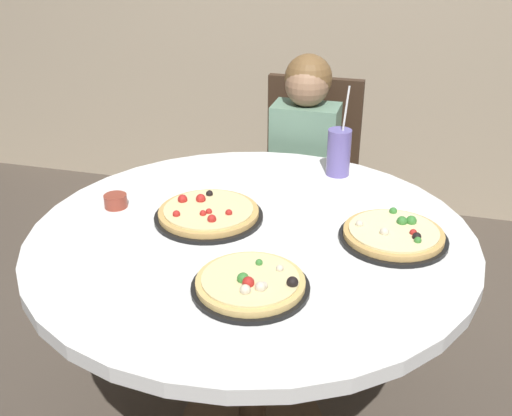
# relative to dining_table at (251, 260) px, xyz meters

# --- Properties ---
(dining_table) EXTENTS (1.26, 1.26, 0.75)m
(dining_table) POSITION_rel_dining_table_xyz_m (0.00, 0.00, 0.00)
(dining_table) COLOR white
(dining_table) RESTS_ON ground_plane
(chair_wooden) EXTENTS (0.40, 0.40, 0.95)m
(chair_wooden) POSITION_rel_dining_table_xyz_m (0.00, 0.90, -0.13)
(chair_wooden) COLOR #382619
(chair_wooden) RESTS_ON ground_plane
(diner_child) EXTENTS (0.26, 0.41, 1.08)m
(diner_child) POSITION_rel_dining_table_xyz_m (-0.00, 0.72, -0.17)
(diner_child) COLOR #3F4766
(diner_child) RESTS_ON ground_plane
(pizza_veggie) EXTENTS (0.29, 0.29, 0.05)m
(pizza_veggie) POSITION_rel_dining_table_xyz_m (0.08, -0.28, 0.11)
(pizza_veggie) COLOR black
(pizza_veggie) RESTS_ON dining_table
(pizza_cheese) EXTENTS (0.32, 0.32, 0.05)m
(pizza_cheese) POSITION_rel_dining_table_xyz_m (-0.14, 0.04, 0.11)
(pizza_cheese) COLOR black
(pizza_cheese) RESTS_ON dining_table
(pizza_pepperoni) EXTENTS (0.30, 0.30, 0.05)m
(pizza_pepperoni) POSITION_rel_dining_table_xyz_m (0.39, 0.05, 0.11)
(pizza_pepperoni) COLOR black
(pizza_pepperoni) RESTS_ON dining_table
(soda_cup) EXTENTS (0.08, 0.08, 0.31)m
(soda_cup) POSITION_rel_dining_table_xyz_m (0.18, 0.47, 0.17)
(soda_cup) COLOR #6659A5
(soda_cup) RESTS_ON dining_table
(sauce_bowl) EXTENTS (0.07, 0.07, 0.04)m
(sauce_bowl) POSITION_rel_dining_table_xyz_m (-0.44, 0.04, 0.11)
(sauce_bowl) COLOR brown
(sauce_bowl) RESTS_ON dining_table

